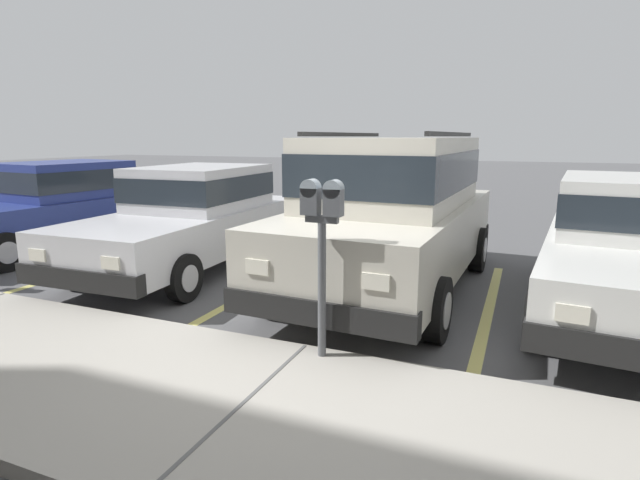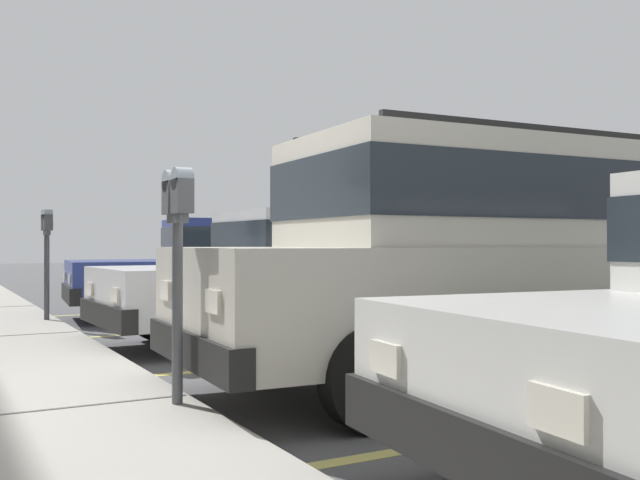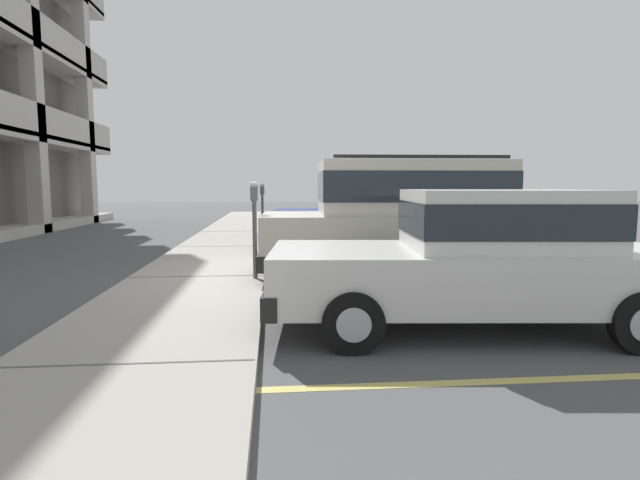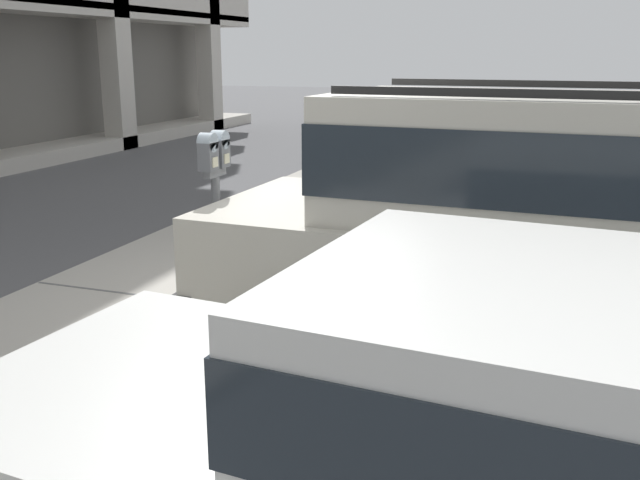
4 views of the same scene
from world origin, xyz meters
The scene contains 9 objects.
ground_plane centered at (0.00, 0.00, -0.05)m, with size 80.00×80.00×0.10m.
sidewalk centered at (0.00, 1.30, 0.06)m, with size 40.00×2.20×0.12m.
parking_stall_lines centered at (1.45, -1.40, 0.00)m, with size 11.74×4.80×0.01m.
silver_suv centered at (-0.19, -2.14, 1.09)m, with size 2.16×4.85×2.03m.
red_sedan centered at (-2.88, -2.24, 0.82)m, with size 2.13×4.62×1.54m.
dark_hatchback centered at (2.90, -2.12, 0.82)m, with size 1.95×4.54×1.54m.
blue_coupe centered at (6.03, -2.33, 0.82)m, with size 2.15×4.62×1.54m.
parking_meter_near centered at (-0.22, 0.35, 1.25)m, with size 0.35×0.12×1.52m.
parking_meter_far centered at (5.59, 0.36, 1.24)m, with size 0.35×0.12×1.51m.
Camera 4 is at (-5.19, -2.27, 2.24)m, focal length 40.00 mm.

